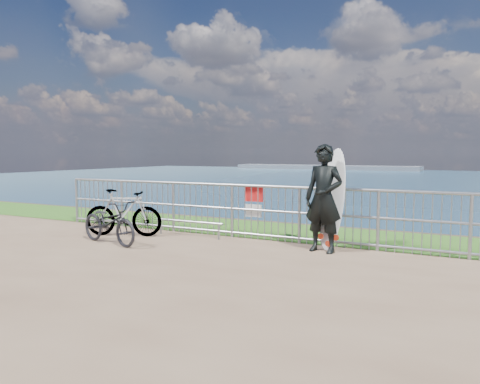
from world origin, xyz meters
The scene contains 8 objects.
grass_strip centered at (0.00, 2.70, 0.01)m, with size 120.00×120.00×0.00m, color #295C19.
seascape centered at (-43.75, 147.49, -4.03)m, with size 260.00×260.00×5.00m.
railing centered at (0.02, 1.60, 0.58)m, with size 10.06×0.10×1.13m.
surfer centered at (1.65, 1.07, 0.97)m, with size 0.71×0.46×1.93m, color black.
surfboard centered at (1.72, 1.35, 0.86)m, with size 0.58×0.53×1.87m.
bicycle_near centered at (-2.27, -0.16, 0.43)m, with size 0.57×1.62×0.85m, color black.
bicycle_far centered at (-2.60, 0.62, 0.50)m, with size 0.47×1.67×1.00m, color black.
bike_rack centered at (-1.34, 1.22, 0.29)m, with size 1.66×0.05×0.35m.
Camera 1 is at (4.15, -6.96, 1.80)m, focal length 35.00 mm.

